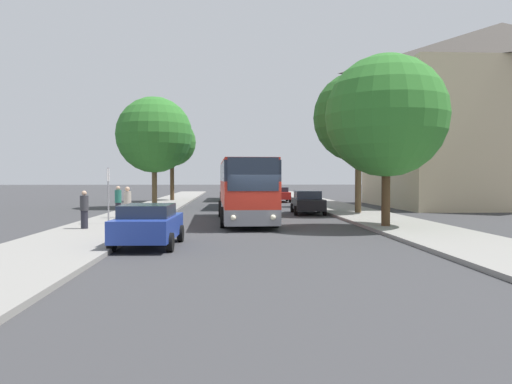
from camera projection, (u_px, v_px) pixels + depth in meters
The scene contains 18 objects.
ground_plane at pixel (259, 232), 21.73m from camera, with size 300.00×300.00×0.00m, color #38383A.
sidewalk_left at pixel (96, 231), 21.34m from camera, with size 4.00×120.00×0.15m, color gray.
sidewalk_right at pixel (417, 229), 22.12m from camera, with size 4.00×120.00×0.15m, color gray.
building_right_background at pixel (501, 115), 40.97m from camera, with size 19.23×14.34×15.08m.
bus_front at pixel (245, 189), 26.80m from camera, with size 3.00×11.16×3.27m.
bus_middle at pixel (241, 186), 40.24m from camera, with size 3.04×10.55×3.23m.
bus_rear at pixel (234, 182), 53.52m from camera, with size 2.89×11.48×3.55m.
parked_car_left_curb at pixel (148, 224), 17.07m from camera, with size 2.16×4.13×1.46m.
parked_car_right_near at pixel (308, 202), 32.67m from camera, with size 2.18×4.73×1.52m.
parked_car_right_far at pixel (279, 194), 48.89m from camera, with size 2.11×4.51×1.45m.
bus_stop_sign at pixel (108, 189), 24.02m from camera, with size 0.08×0.45×2.70m.
pedestrian_waiting_near at pixel (84, 210), 21.71m from camera, with size 0.36×0.36×1.66m.
pedestrian_waiting_far at pixel (127, 205), 24.23m from camera, with size 0.36×0.36×1.78m.
pedestrian_walking_back at pixel (118, 202), 27.57m from camera, with size 0.36×0.36×1.76m.
tree_left_near at pixel (172, 142), 49.42m from camera, with size 4.73×4.73×8.11m.
tree_left_far at pixel (154, 135), 38.99m from camera, with size 5.94×5.94×8.55m.
tree_right_near at pixel (386, 116), 22.87m from camera, with size 5.62×5.62×7.87m.
tree_right_mid at pixel (359, 117), 31.66m from camera, with size 5.75×5.75×8.96m.
Camera 1 is at (-1.34, -21.63, 2.37)m, focal length 35.00 mm.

